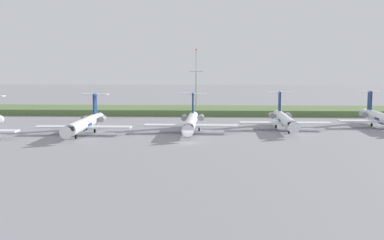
{
  "coord_description": "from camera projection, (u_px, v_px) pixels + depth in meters",
  "views": [
    {
      "loc": [
        5.56,
        -104.41,
        16.95
      ],
      "look_at": [
        0.0,
        16.38,
        3.0
      ],
      "focal_mm": 46.53,
      "sensor_mm": 36.0,
      "label": 1
    }
  ],
  "objects": [
    {
      "name": "grass_berm",
      "position": [
        198.0,
        111.0,
        166.74
      ],
      "size": [
        320.0,
        20.0,
        1.97
      ],
      "primitive_type": "cube",
      "color": "#597542",
      "rests_on": "ground"
    },
    {
      "name": "ground_plane",
      "position": [
        194.0,
        125.0,
        135.58
      ],
      "size": [
        500.0,
        500.0,
        0.0
      ],
      "primitive_type": "plane",
      "color": "gray"
    },
    {
      "name": "regional_jet_fifth",
      "position": [
        381.0,
        118.0,
        130.76
      ],
      "size": [
        22.81,
        31.0,
        9.0
      ],
      "color": "white",
      "rests_on": "ground"
    },
    {
      "name": "regional_jet_fourth",
      "position": [
        284.0,
        119.0,
        127.02
      ],
      "size": [
        22.81,
        31.0,
        9.0
      ],
      "color": "white",
      "rests_on": "ground"
    },
    {
      "name": "antenna_mast",
      "position": [
        196.0,
        87.0,
        164.95
      ],
      "size": [
        4.4,
        0.5,
        21.53
      ],
      "color": "#B2B2B7",
      "rests_on": "ground"
    },
    {
      "name": "regional_jet_third",
      "position": [
        191.0,
        122.0,
        121.98
      ],
      "size": [
        22.81,
        31.0,
        9.0
      ],
      "color": "white",
      "rests_on": "ground"
    },
    {
      "name": "regional_jet_second",
      "position": [
        85.0,
        123.0,
        119.04
      ],
      "size": [
        22.81,
        31.0,
        9.0
      ],
      "color": "white",
      "rests_on": "ground"
    }
  ]
}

